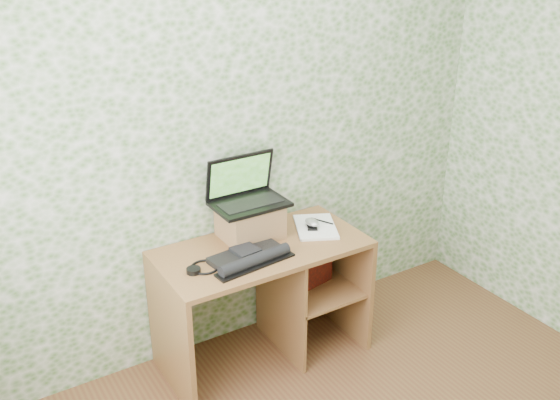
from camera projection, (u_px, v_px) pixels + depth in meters
wall_back at (234, 139)px, 3.55m from camera, size 3.50×0.00×3.50m
desk at (271, 281)px, 3.70m from camera, size 1.20×0.60×0.75m
riser at (250, 221)px, 3.60m from camera, size 0.33×0.28×0.20m
laptop at (246, 192)px, 3.57m from camera, size 0.42×0.30×0.28m
keyboard at (250, 257)px, 3.37m from camera, size 0.48×0.28×0.07m
headphones at (205, 267)px, 3.31m from camera, size 0.22×0.18×0.03m
notepad at (316, 227)px, 3.74m from camera, size 0.35×0.40×0.02m
mouse at (312, 224)px, 3.71m from camera, size 0.12×0.13×0.04m
pen at (322, 221)px, 3.79m from camera, size 0.07×0.14×0.01m
red_box at (313, 262)px, 3.78m from camera, size 0.26×0.13×0.30m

